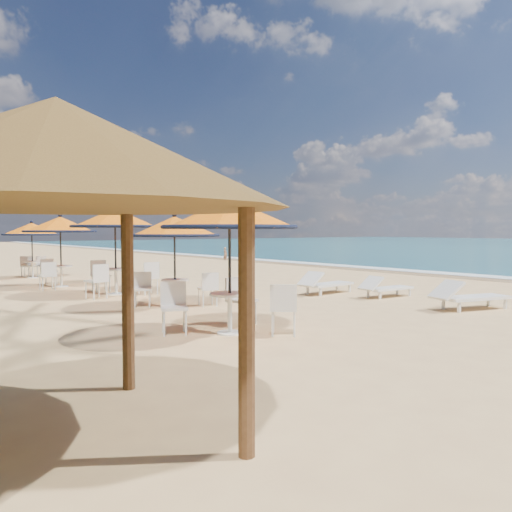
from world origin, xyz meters
The scene contains 13 objects.
ground centered at (0.00, 0.00, 0.00)m, with size 160.00×160.00×0.00m, color tan.
foam_strip centered at (9.30, 10.00, 0.00)m, with size 1.20×140.00×0.04m, color white.
wetsand_band centered at (8.40, 10.00, 0.00)m, with size 1.40×140.00×0.02m, color olive.
station_0 centered at (-5.41, 0.47, 1.91)m, with size 2.50×2.50×2.61m.
station_1 centered at (-4.59, 3.98, 1.80)m, with size 2.27×2.27×2.37m.
station_2 centered at (-4.79, 7.14, 1.96)m, with size 2.57×2.57×2.68m.
station_3 centered at (-5.44, 10.24, 1.89)m, with size 2.38×2.44×2.48m.
station_4 centered at (-5.24, 14.22, 1.69)m, with size 2.21×2.21×2.31m.
lounger_near centered at (0.64, -0.92, 0.34)m, with size 2.13×1.22×0.73m.
lounger_mid centered at (0.93, 1.71, 0.29)m, with size 1.80×0.71×0.63m.
lounger_far centered at (0.16, 3.32, 0.33)m, with size 1.99×0.72×0.70m.
palapa centered at (-9.45, -2.55, 2.57)m, with size 4.02×4.02×3.07m.
person centered at (7.31, 18.52, 0.45)m, with size 0.33×0.21×0.89m, color #96684C.
Camera 1 is at (-10.83, -6.99, 1.93)m, focal length 35.00 mm.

